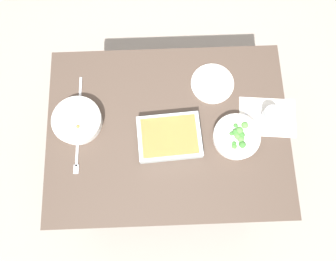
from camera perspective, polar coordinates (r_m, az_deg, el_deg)
The scene contains 12 objects.
ground_plane at distance 2.25m, azimuth -0.00°, elevation -4.76°, with size 6.00×6.00×0.00m, color #9E9389.
dining_table at distance 1.62m, azimuth -0.00°, elevation -0.81°, with size 1.20×0.90×0.74m.
placemat at distance 1.63m, azimuth 17.82°, elevation 2.36°, with size 0.28×0.20×0.00m, color silver.
stew_bowl at distance 1.58m, azimuth -16.36°, elevation 1.79°, with size 0.24×0.24×0.06m.
broccoli_bowl at distance 1.53m, azimuth 12.50°, elevation -1.11°, with size 0.23×0.23×0.07m.
baking_dish at distance 1.49m, azimuth 0.26°, elevation -1.23°, with size 0.31×0.24×0.06m.
drink_cup at distance 1.59m, azimuth 18.21°, elevation 2.74°, with size 0.07×0.07×0.08m.
side_plate at distance 1.62m, azimuth 8.16°, elevation 8.55°, with size 0.22×0.22×0.01m, color silver.
spoon_by_stew at distance 1.64m, azimuth -15.90°, elevation 5.79°, with size 0.03×0.18×0.01m.
spoon_by_broccoli at distance 1.58m, azimuth 13.40°, elevation 1.28°, with size 0.10×0.16×0.01m.
spoon_spare at distance 1.61m, azimuth 16.96°, elevation 1.30°, with size 0.13×0.14×0.01m.
fork_on_table at distance 1.56m, azimuth -16.44°, elevation -4.95°, with size 0.02×0.18×0.01m.
Camera 1 is at (0.01, 0.39, 2.22)m, focal length 33.12 mm.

